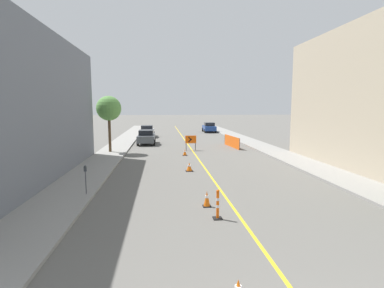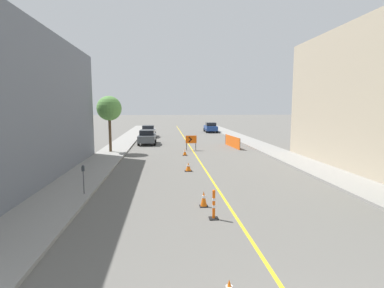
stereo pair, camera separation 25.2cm
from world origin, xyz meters
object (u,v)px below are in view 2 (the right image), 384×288
at_px(traffic_cone_third, 188,167).
at_px(street_tree_left_near, 109,109).
at_px(parked_car_curb_mid, 148,131).
at_px(parking_meter_near_curb, 83,174).
at_px(delineator_post_front, 214,206).
at_px(parked_car_curb_far, 211,127).
at_px(traffic_cone_fourth, 185,152).
at_px(traffic_cone_second, 204,199).
at_px(parked_car_curb_near, 147,137).
at_px(arrow_barricade_primary, 191,140).

xyz_separation_m(traffic_cone_third, street_tree_left_near, (-6.34, 8.22, 3.67)).
relative_size(parked_car_curb_mid, parking_meter_near_curb, 3.21).
relative_size(delineator_post_front, parked_car_curb_far, 0.26).
bearing_deg(parked_car_curb_far, street_tree_left_near, -119.14).
bearing_deg(traffic_cone_fourth, parked_car_curb_far, 75.88).
xyz_separation_m(traffic_cone_third, delineator_post_front, (0.27, -8.34, 0.19)).
relative_size(traffic_cone_second, parked_car_curb_near, 0.15).
xyz_separation_m(arrow_barricade_primary, parking_meter_near_curb, (-6.24, -14.21, 0.09)).
bearing_deg(parked_car_curb_mid, traffic_cone_second, -82.64).
height_order(parked_car_curb_mid, parked_car_curb_far, same).
height_order(traffic_cone_third, traffic_cone_fourth, traffic_cone_third).
distance_m(parked_car_curb_far, parking_meter_near_curb, 36.15).
bearing_deg(traffic_cone_third, street_tree_left_near, 127.62).
bearing_deg(parked_car_curb_mid, delineator_post_front, -82.62).
xyz_separation_m(arrow_barricade_primary, parked_car_curb_near, (-4.42, 5.25, -0.19)).
bearing_deg(traffic_cone_fourth, street_tree_left_near, 163.41).
distance_m(arrow_barricade_primary, parked_car_curb_far, 20.75).
bearing_deg(parked_car_curb_mid, traffic_cone_fourth, -76.47).
distance_m(parked_car_curb_near, parked_car_curb_far, 17.62).
bearing_deg(delineator_post_front, traffic_cone_fourth, 90.25).
relative_size(traffic_cone_third, parking_meter_near_curb, 0.43).
xyz_separation_m(traffic_cone_fourth, arrow_barricade_primary, (0.80, 2.91, 0.72)).
height_order(traffic_cone_third, parked_car_curb_mid, parked_car_curb_mid).
relative_size(traffic_cone_third, delineator_post_front, 0.51).
bearing_deg(delineator_post_front, parked_car_curb_near, 99.20).
xyz_separation_m(parking_meter_near_curb, street_tree_left_near, (-1.09, 13.25, 2.87)).
xyz_separation_m(arrow_barricade_primary, parked_car_curb_far, (5.00, 20.14, -0.19)).
bearing_deg(parked_car_curb_near, delineator_post_front, -80.25).
bearing_deg(arrow_barricade_primary, traffic_cone_third, -98.20).
bearing_deg(street_tree_left_near, parked_car_curb_far, 59.68).
bearing_deg(parked_car_curb_far, delineator_post_front, -97.47).
bearing_deg(parking_meter_near_curb, parked_car_curb_far, 71.87).
relative_size(delineator_post_front, parked_car_curb_near, 0.26).
distance_m(traffic_cone_second, street_tree_left_near, 16.86).
bearing_deg(parked_car_curb_mid, parked_car_curb_near, -87.96).
distance_m(parked_car_curb_mid, parked_car_curb_far, 11.82).
height_order(parked_car_curb_near, street_tree_left_near, street_tree_left_near).
bearing_deg(arrow_barricade_primary, delineator_post_front, -94.36).
xyz_separation_m(traffic_cone_fourth, street_tree_left_near, (-6.54, 1.95, 3.68)).
distance_m(arrow_barricade_primary, parked_car_curb_mid, 14.20).
xyz_separation_m(parked_car_curb_near, street_tree_left_near, (-2.92, -6.21, 3.15)).
height_order(delineator_post_front, arrow_barricade_primary, arrow_barricade_primary).
height_order(traffic_cone_fourth, arrow_barricade_primary, arrow_barricade_primary).
bearing_deg(traffic_cone_third, delineator_post_front, -88.14).
height_order(traffic_cone_second, parked_car_curb_far, parked_car_curb_far).
height_order(parked_car_curb_mid, parking_meter_near_curb, parked_car_curb_mid).
distance_m(traffic_cone_fourth, arrow_barricade_primary, 3.10).
height_order(traffic_cone_third, parked_car_curb_near, parked_car_curb_near).
height_order(traffic_cone_third, delineator_post_front, delineator_post_front).
distance_m(traffic_cone_second, parked_car_curb_far, 36.74).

